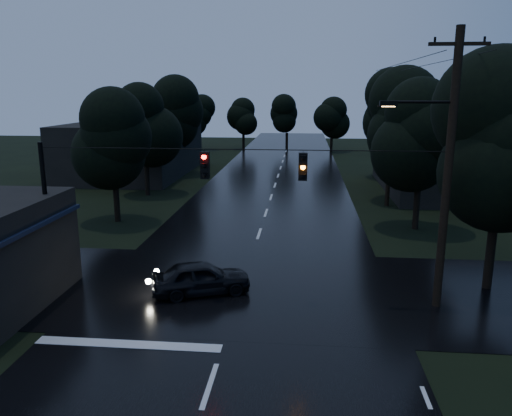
# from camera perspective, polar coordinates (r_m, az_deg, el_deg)

# --- Properties ---
(main_road) EXTENTS (12.00, 120.00, 0.02)m
(main_road) POSITION_cam_1_polar(r_m,az_deg,el_deg) (37.88, 1.73, 1.20)
(main_road) COLOR black
(main_road) RESTS_ON ground
(cross_street) EXTENTS (60.00, 9.00, 0.02)m
(cross_street) POSITION_cam_1_polar(r_m,az_deg,el_deg) (20.68, -1.66, -9.15)
(cross_street) COLOR black
(cross_street) RESTS_ON ground
(building_far_right) EXTENTS (10.00, 14.00, 4.40)m
(building_far_right) POSITION_cam_1_polar(r_m,az_deg,el_deg) (42.95, 21.18, 4.72)
(building_far_right) COLOR black
(building_far_right) RESTS_ON ground
(building_far_left) EXTENTS (10.00, 16.00, 5.00)m
(building_far_left) POSITION_cam_1_polar(r_m,az_deg,el_deg) (50.05, -13.76, 6.66)
(building_far_left) COLOR black
(building_far_left) RESTS_ON ground
(utility_pole_main) EXTENTS (3.50, 0.30, 10.00)m
(utility_pole_main) POSITION_cam_1_polar(r_m,az_deg,el_deg) (18.83, 20.86, 4.40)
(utility_pole_main) COLOR black
(utility_pole_main) RESTS_ON ground
(utility_pole_far) EXTENTS (2.00, 0.30, 7.50)m
(utility_pole_far) POSITION_cam_1_polar(r_m,az_deg,el_deg) (35.68, 15.05, 6.33)
(utility_pole_far) COLOR black
(utility_pole_far) RESTS_ON ground
(anchor_pole_left) EXTENTS (0.18, 0.18, 6.00)m
(anchor_pole_left) POSITION_cam_1_polar(r_m,az_deg,el_deg) (21.10, -22.74, -1.16)
(anchor_pole_left) COLOR black
(anchor_pole_left) RESTS_ON ground
(span_signals) EXTENTS (15.00, 0.37, 1.12)m
(span_signals) POSITION_cam_1_polar(r_m,az_deg,el_deg) (18.25, -0.43, 4.96)
(span_signals) COLOR black
(span_signals) RESTS_ON ground
(tree_corner_near) EXTENTS (4.48, 4.48, 9.44)m
(tree_corner_near) POSITION_cam_1_polar(r_m,az_deg,el_deg) (21.44, 26.38, 6.85)
(tree_corner_near) COLOR black
(tree_corner_near) RESTS_ON ground
(tree_left_a) EXTENTS (3.92, 3.92, 8.26)m
(tree_left_a) POSITION_cam_1_polar(r_m,az_deg,el_deg) (31.26, -16.10, 7.88)
(tree_left_a) COLOR black
(tree_left_a) RESTS_ON ground
(tree_left_b) EXTENTS (4.20, 4.20, 8.85)m
(tree_left_b) POSITION_cam_1_polar(r_m,az_deg,el_deg) (38.95, -12.65, 9.57)
(tree_left_b) COLOR black
(tree_left_b) RESTS_ON ground
(tree_left_c) EXTENTS (4.48, 4.48, 9.44)m
(tree_left_c) POSITION_cam_1_polar(r_m,az_deg,el_deg) (48.68, -9.69, 10.80)
(tree_left_c) COLOR black
(tree_left_c) RESTS_ON ground
(tree_right_a) EXTENTS (4.20, 4.20, 8.85)m
(tree_right_a) POSITION_cam_1_polar(r_m,az_deg,el_deg) (29.79, 18.45, 8.21)
(tree_right_a) COLOR black
(tree_right_a) RESTS_ON ground
(tree_right_b) EXTENTS (4.48, 4.48, 9.44)m
(tree_right_b) POSITION_cam_1_polar(r_m,az_deg,el_deg) (37.71, 16.73, 9.80)
(tree_right_b) COLOR black
(tree_right_b) RESTS_ON ground
(tree_right_c) EXTENTS (4.76, 4.76, 10.03)m
(tree_right_c) POSITION_cam_1_polar(r_m,az_deg,el_deg) (47.63, 15.20, 10.94)
(tree_right_c) COLOR black
(tree_right_c) RESTS_ON ground
(car) EXTENTS (4.19, 2.83, 1.33)m
(car) POSITION_cam_1_polar(r_m,az_deg,el_deg) (20.05, -6.30, -7.92)
(car) COLOR black
(car) RESTS_ON ground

